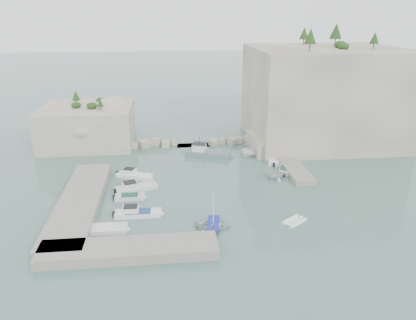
{
  "coord_description": "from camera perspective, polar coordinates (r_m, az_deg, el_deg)",
  "views": [
    {
      "loc": [
        -5.76,
        -48.31,
        23.41
      ],
      "look_at": [
        0.0,
        6.0,
        3.0
      ],
      "focal_mm": 35.0,
      "sensor_mm": 36.0,
      "label": 1
    }
  ],
  "objects": [
    {
      "name": "work_boat",
      "position": [
        68.85,
        -0.0,
        0.61
      ],
      "size": [
        8.63,
        5.01,
        2.2
      ],
      "primitive_type": null,
      "rotation": [
        0.0,
        0.0,
        -0.33
      ],
      "color": "slate",
      "rests_on": "ground"
    },
    {
      "name": "cliff_east",
      "position": [
        78.32,
        15.8,
        8.75
      ],
      "size": [
        26.0,
        22.0,
        17.0
      ],
      "primitive_type": "cube",
      "color": "beige",
      "rests_on": "ground"
    },
    {
      "name": "motorboat_a",
      "position": [
        61.05,
        -10.32,
        -2.41
      ],
      "size": [
        6.03,
        3.77,
        1.4
      ],
      "primitive_type": null,
      "rotation": [
        0.0,
        0.0,
        -0.38
      ],
      "color": "white",
      "rests_on": "ground"
    },
    {
      "name": "motorboat_d",
      "position": [
        50.07,
        -9.8,
        -7.71
      ],
      "size": [
        6.1,
        1.89,
        1.4
      ],
      "primitive_type": null,
      "rotation": [
        0.0,
        0.0,
        -0.01
      ],
      "color": "white",
      "rests_on": "ground"
    },
    {
      "name": "cliff_terrace",
      "position": [
        72.39,
        9.28,
        2.39
      ],
      "size": [
        8.0,
        10.0,
        2.5
      ],
      "primitive_type": "cube",
      "color": "beige",
      "rests_on": "ground"
    },
    {
      "name": "motorboat_b",
      "position": [
        56.88,
        -10.03,
        -4.15
      ],
      "size": [
        6.47,
        3.81,
        1.4
      ],
      "primitive_type": null,
      "rotation": [
        0.0,
        0.0,
        0.31
      ],
      "color": "silver",
      "rests_on": "ground"
    },
    {
      "name": "quay_south",
      "position": [
        42.69,
        -11.05,
        -12.31
      ],
      "size": [
        18.0,
        4.0,
        1.1
      ],
      "primitive_type": "cube",
      "color": "#9E9689",
      "rests_on": "ground"
    },
    {
      "name": "ground",
      "position": [
        53.99,
        0.67,
        -5.21
      ],
      "size": [
        400.0,
        400.0,
        0.0
      ],
      "primitive_type": "plane",
      "color": "slate",
      "rests_on": "ground"
    },
    {
      "name": "motorboat_e",
      "position": [
        47.55,
        -14.09,
        -9.69
      ],
      "size": [
        5.09,
        2.19,
        0.7
      ],
      "primitive_type": null,
      "rotation": [
        0.0,
        0.0,
        -0.03
      ],
      "color": "white",
      "rests_on": "ground"
    },
    {
      "name": "rowboat_mast",
      "position": [
        45.75,
        0.75,
        -6.66
      ],
      "size": [
        0.1,
        0.1,
        4.2
      ],
      "primitive_type": "cylinder",
      "color": "white",
      "rests_on": "rowboat"
    },
    {
      "name": "breakwater",
      "position": [
        74.04,
        -2.08,
        2.62
      ],
      "size": [
        28.0,
        3.0,
        1.4
      ],
      "primitive_type": "cube",
      "color": "beige",
      "rests_on": "ground"
    },
    {
      "name": "tender_east_c",
      "position": [
        67.22,
        9.18,
        -0.16
      ],
      "size": [
        2.95,
        5.62,
        0.7
      ],
      "primitive_type": null,
      "rotation": [
        0.0,
        0.0,
        1.33
      ],
      "color": "white",
      "rests_on": "ground"
    },
    {
      "name": "inflatable_dinghy",
      "position": [
        48.86,
        11.99,
        -8.63
      ],
      "size": [
        3.36,
        2.98,
        0.44
      ],
      "primitive_type": null,
      "rotation": [
        0.0,
        0.0,
        0.62
      ],
      "color": "white",
      "rests_on": "ground"
    },
    {
      "name": "tender_east_b",
      "position": [
        63.22,
        10.64,
        -1.61
      ],
      "size": [
        2.59,
        4.34,
        0.7
      ],
      "primitive_type": null,
      "rotation": [
        0.0,
        0.0,
        1.26
      ],
      "color": "white",
      "rests_on": "ground"
    },
    {
      "name": "outcrop_west",
      "position": [
        77.29,
        -16.51,
        4.71
      ],
      "size": [
        16.0,
        14.0,
        7.0
      ],
      "primitive_type": "cube",
      "color": "beige",
      "rests_on": "ground"
    },
    {
      "name": "vegetation",
      "position": [
        76.64,
        12.37,
        15.94
      ],
      "size": [
        53.48,
        13.88,
        13.4
      ],
      "color": "#1E4219",
      "rests_on": "ground"
    },
    {
      "name": "ledge_east",
      "position": [
        65.58,
        11.44,
        -0.48
      ],
      "size": [
        3.0,
        16.0,
        0.8
      ],
      "primitive_type": "cube",
      "color": "#9E9689",
      "rests_on": "ground"
    },
    {
      "name": "motorboat_c",
      "position": [
        54.4,
        -10.94,
        -5.4
      ],
      "size": [
        4.24,
        1.55,
        0.7
      ],
      "primitive_type": null,
      "rotation": [
        0.0,
        0.0,
        0.0
      ],
      "color": "silver",
      "rests_on": "ground"
    },
    {
      "name": "quay_west",
      "position": [
        53.73,
        -17.6,
        -5.73
      ],
      "size": [
        5.0,
        24.0,
        1.1
      ],
      "primitive_type": "cube",
      "color": "#9E9689",
      "rests_on": "ground"
    },
    {
      "name": "rowboat",
      "position": [
        46.96,
        0.74,
        -9.41
      ],
      "size": [
        4.61,
        3.64,
        0.86
      ],
      "primitive_type": "imported",
      "rotation": [
        0.0,
        0.0,
        1.4
      ],
      "color": "white",
      "rests_on": "ground"
    },
    {
      "name": "tender_east_d",
      "position": [
        69.37,
        6.41,
        0.64
      ],
      "size": [
        5.0,
        3.02,
        1.81
      ],
      "primitive_type": "imported",
      "rotation": [
        0.0,
        0.0,
        1.86
      ],
      "color": "white",
      "rests_on": "ground"
    },
    {
      "name": "tender_east_a",
      "position": [
        60.51,
        9.4,
        -2.56
      ],
      "size": [
        3.68,
        3.27,
        1.78
      ],
      "primitive_type": "imported",
      "rotation": [
        0.0,
        0.0,
        1.68
      ],
      "color": "silver",
      "rests_on": "ground"
    }
  ]
}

